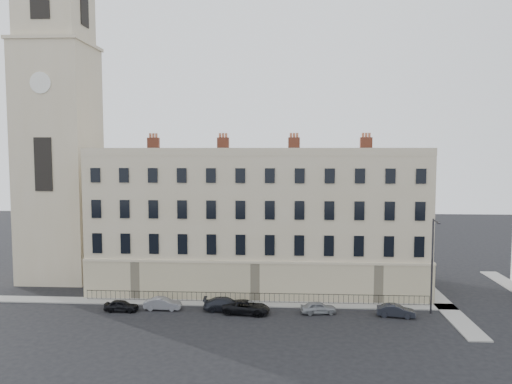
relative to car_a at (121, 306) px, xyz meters
The scene contains 13 objects.
ground 18.83m from the car_a, ahead, with size 160.00×160.00×0.00m, color black.
terrace 17.62m from the car_a, 38.06° to the left, with size 36.22×12.22×17.00m.
church_tower 24.48m from the car_a, 133.20° to the left, with size 8.00×8.13×44.00m.
pavement_terrace 9.24m from the car_a, 19.09° to the left, with size 48.00×2.00×0.12m, color gray.
pavement_east_return 32.29m from the car_a, 10.74° to the left, with size 2.00×24.00×0.12m, color gray.
railings 13.17m from the car_a, 15.04° to the left, with size 35.00×0.04×0.96m.
car_a is the anchor object (origin of this frame).
car_b 3.93m from the car_a, 11.20° to the left, with size 1.25×3.58×1.18m, color gray.
car_c 10.11m from the car_a, ahead, with size 1.78×4.39×1.27m, color black.
car_d 12.12m from the car_a, ahead, with size 2.09×4.52×1.26m, color black.
car_e 18.99m from the car_a, ahead, with size 1.36×3.39×1.16m, color gray.
car_f 26.17m from the car_a, ahead, with size 1.22×3.50×1.15m, color black.
streetlamp 30.07m from the car_a, ahead, with size 0.21×1.97×9.12m.
Camera 1 is at (-2.88, -44.28, 15.49)m, focal length 35.00 mm.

